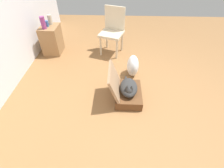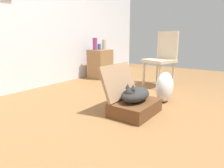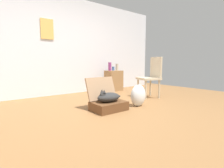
{
  "view_description": "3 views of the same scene",
  "coord_description": "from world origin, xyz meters",
  "px_view_note": "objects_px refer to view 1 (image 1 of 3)",
  "views": [
    {
      "loc": [
        -2.1,
        0.34,
        2.1
      ],
      "look_at": [
        -0.15,
        0.42,
        0.38
      ],
      "focal_mm": 27.25,
      "sensor_mm": 36.0,
      "label": 1
    },
    {
      "loc": [
        -2.1,
        -0.97,
        0.91
      ],
      "look_at": [
        -0.16,
        0.43,
        0.35
      ],
      "focal_mm": 32.92,
      "sensor_mm": 36.0,
      "label": 2
    },
    {
      "loc": [
        -1.84,
        -2.23,
        0.84
      ],
      "look_at": [
        0.18,
        0.38,
        0.44
      ],
      "focal_mm": 27.3,
      "sensor_mm": 36.0,
      "label": 3
    }
  ],
  "objects_px": {
    "suitcase_base": "(128,94)",
    "vase_tall": "(43,23)",
    "side_table": "(52,40)",
    "vase_short": "(50,20)",
    "vase_round": "(47,24)",
    "plastic_bag_white": "(133,66)",
    "cat": "(129,88)",
    "chair": "(113,29)"
  },
  "relations": [
    {
      "from": "plastic_bag_white",
      "to": "vase_round",
      "type": "xyz_separation_m",
      "value": [
        0.81,
        1.82,
        0.47
      ]
    },
    {
      "from": "cat",
      "to": "plastic_bag_white",
      "type": "height_order",
      "value": "plastic_bag_white"
    },
    {
      "from": "suitcase_base",
      "to": "chair",
      "type": "relative_size",
      "value": 0.6
    },
    {
      "from": "cat",
      "to": "chair",
      "type": "bearing_deg",
      "value": 11.54
    },
    {
      "from": "cat",
      "to": "suitcase_base",
      "type": "bearing_deg",
      "value": -2.07
    },
    {
      "from": "suitcase_base",
      "to": "vase_short",
      "type": "bearing_deg",
      "value": 46.88
    },
    {
      "from": "suitcase_base",
      "to": "vase_tall",
      "type": "relative_size",
      "value": 2.38
    },
    {
      "from": "vase_tall",
      "to": "chair",
      "type": "distance_m",
      "value": 1.45
    },
    {
      "from": "vase_tall",
      "to": "vase_round",
      "type": "bearing_deg",
      "value": -12.12
    },
    {
      "from": "suitcase_base",
      "to": "cat",
      "type": "relative_size",
      "value": 1.14
    },
    {
      "from": "cat",
      "to": "chair",
      "type": "distance_m",
      "value": 1.61
    },
    {
      "from": "side_table",
      "to": "vase_short",
      "type": "height_order",
      "value": "vase_short"
    },
    {
      "from": "suitcase_base",
      "to": "vase_round",
      "type": "xyz_separation_m",
      "value": [
        1.46,
        1.72,
        0.6
      ]
    },
    {
      "from": "suitcase_base",
      "to": "vase_round",
      "type": "relative_size",
      "value": 4.86
    },
    {
      "from": "side_table",
      "to": "vase_round",
      "type": "xyz_separation_m",
      "value": [
        0.0,
        0.02,
        0.37
      ]
    },
    {
      "from": "cat",
      "to": "vase_short",
      "type": "xyz_separation_m",
      "value": [
        1.58,
        1.68,
        0.47
      ]
    },
    {
      "from": "cat",
      "to": "plastic_bag_white",
      "type": "bearing_deg",
      "value": -8.85
    },
    {
      "from": "suitcase_base",
      "to": "vase_tall",
      "type": "height_order",
      "value": "vase_tall"
    },
    {
      "from": "plastic_bag_white",
      "to": "side_table",
      "type": "xyz_separation_m",
      "value": [
        0.81,
        1.8,
        0.1
      ]
    },
    {
      "from": "vase_short",
      "to": "chair",
      "type": "relative_size",
      "value": 0.21
    },
    {
      "from": "side_table",
      "to": "vase_round",
      "type": "bearing_deg",
      "value": 90.0
    },
    {
      "from": "suitcase_base",
      "to": "vase_round",
      "type": "distance_m",
      "value": 2.33
    },
    {
      "from": "plastic_bag_white",
      "to": "vase_short",
      "type": "bearing_deg",
      "value": 62.58
    },
    {
      "from": "side_table",
      "to": "vase_short",
      "type": "relative_size",
      "value": 2.99
    },
    {
      "from": "cat",
      "to": "side_table",
      "type": "height_order",
      "value": "side_table"
    },
    {
      "from": "cat",
      "to": "vase_round",
      "type": "xyz_separation_m",
      "value": [
        1.47,
        1.72,
        0.43
      ]
    },
    {
      "from": "vase_tall",
      "to": "plastic_bag_white",
      "type": "bearing_deg",
      "value": -110.6
    },
    {
      "from": "vase_short",
      "to": "chair",
      "type": "distance_m",
      "value": 1.37
    },
    {
      "from": "suitcase_base",
      "to": "vase_tall",
      "type": "xyz_separation_m",
      "value": [
        1.34,
        1.74,
        0.66
      ]
    },
    {
      "from": "vase_round",
      "to": "chair",
      "type": "xyz_separation_m",
      "value": [
        0.09,
        -1.4,
        -0.14
      ]
    },
    {
      "from": "cat",
      "to": "plastic_bag_white",
      "type": "xyz_separation_m",
      "value": [
        0.66,
        -0.1,
        -0.03
      ]
    },
    {
      "from": "side_table",
      "to": "vase_short",
      "type": "xyz_separation_m",
      "value": [
        0.12,
        -0.02,
        0.41
      ]
    },
    {
      "from": "cat",
      "to": "side_table",
      "type": "bearing_deg",
      "value": 49.15
    },
    {
      "from": "side_table",
      "to": "vase_round",
      "type": "height_order",
      "value": "vase_round"
    },
    {
      "from": "suitcase_base",
      "to": "chair",
      "type": "height_order",
      "value": "chair"
    },
    {
      "from": "suitcase_base",
      "to": "vase_short",
      "type": "xyz_separation_m",
      "value": [
        1.57,
        1.68,
        0.64
      ]
    },
    {
      "from": "side_table",
      "to": "vase_tall",
      "type": "xyz_separation_m",
      "value": [
        -0.12,
        0.05,
        0.43
      ]
    },
    {
      "from": "suitcase_base",
      "to": "chair",
      "type": "distance_m",
      "value": 1.64
    },
    {
      "from": "cat",
      "to": "vase_round",
      "type": "bearing_deg",
      "value": 49.5
    },
    {
      "from": "vase_short",
      "to": "chair",
      "type": "xyz_separation_m",
      "value": [
        -0.03,
        -1.36,
        -0.18
      ]
    },
    {
      "from": "vase_tall",
      "to": "vase_short",
      "type": "distance_m",
      "value": 0.24
    },
    {
      "from": "side_table",
      "to": "cat",
      "type": "bearing_deg",
      "value": -130.85
    }
  ]
}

